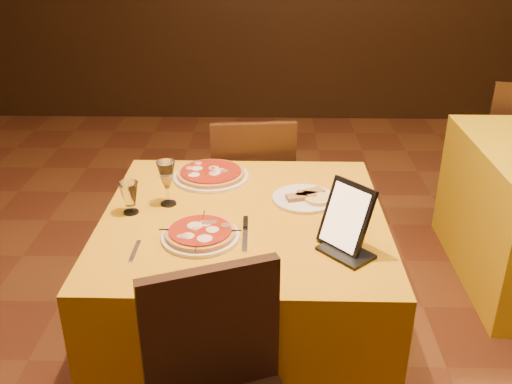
{
  "coord_description": "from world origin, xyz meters",
  "views": [
    {
      "loc": [
        -0.05,
        -1.96,
        1.8
      ],
      "look_at": [
        -0.1,
        -0.01,
        0.86
      ],
      "focal_mm": 40.0,
      "sensor_mm": 36.0,
      "label": 1
    }
  ],
  "objects_px": {
    "pizza_far": "(211,175)",
    "water_glass": "(130,198)",
    "chair_main_far": "(251,192)",
    "tablet": "(346,217)",
    "main_table": "(244,294)",
    "wine_glass": "(167,183)",
    "pizza_near": "(200,234)"
  },
  "relations": [
    {
      "from": "main_table",
      "to": "tablet",
      "type": "height_order",
      "value": "tablet"
    },
    {
      "from": "chair_main_far",
      "to": "wine_glass",
      "type": "bearing_deg",
      "value": 60.89
    },
    {
      "from": "pizza_far",
      "to": "tablet",
      "type": "height_order",
      "value": "tablet"
    },
    {
      "from": "main_table",
      "to": "pizza_far",
      "type": "relative_size",
      "value": 3.26
    },
    {
      "from": "pizza_far",
      "to": "tablet",
      "type": "bearing_deg",
      "value": -47.68
    },
    {
      "from": "chair_main_far",
      "to": "tablet",
      "type": "xyz_separation_m",
      "value": [
        0.37,
        -1.06,
        0.41
      ]
    },
    {
      "from": "pizza_near",
      "to": "tablet",
      "type": "relative_size",
      "value": 1.17
    },
    {
      "from": "main_table",
      "to": "pizza_far",
      "type": "bearing_deg",
      "value": 114.66
    },
    {
      "from": "tablet",
      "to": "main_table",
      "type": "bearing_deg",
      "value": -164.18
    },
    {
      "from": "water_glass",
      "to": "tablet",
      "type": "relative_size",
      "value": 0.53
    },
    {
      "from": "main_table",
      "to": "pizza_far",
      "type": "height_order",
      "value": "pizza_far"
    },
    {
      "from": "chair_main_far",
      "to": "pizza_near",
      "type": "bearing_deg",
      "value": 75.14
    },
    {
      "from": "pizza_far",
      "to": "water_glass",
      "type": "height_order",
      "value": "water_glass"
    },
    {
      "from": "chair_main_far",
      "to": "water_glass",
      "type": "distance_m",
      "value": 1.0
    },
    {
      "from": "pizza_near",
      "to": "water_glass",
      "type": "xyz_separation_m",
      "value": [
        -0.3,
        0.19,
        0.05
      ]
    },
    {
      "from": "main_table",
      "to": "chair_main_far",
      "type": "bearing_deg",
      "value": 90.0
    },
    {
      "from": "tablet",
      "to": "wine_glass",
      "type": "bearing_deg",
      "value": -157.19
    },
    {
      "from": "main_table",
      "to": "chair_main_far",
      "type": "xyz_separation_m",
      "value": [
        0.0,
        0.83,
        0.08
      ]
    },
    {
      "from": "tablet",
      "to": "water_glass",
      "type": "bearing_deg",
      "value": -148.53
    },
    {
      "from": "main_table",
      "to": "water_glass",
      "type": "xyz_separation_m",
      "value": [
        -0.44,
        0.01,
        0.44
      ]
    },
    {
      "from": "main_table",
      "to": "chair_main_far",
      "type": "height_order",
      "value": "chair_main_far"
    },
    {
      "from": "wine_glass",
      "to": "tablet",
      "type": "xyz_separation_m",
      "value": [
        0.67,
        -0.31,
        0.03
      ]
    },
    {
      "from": "tablet",
      "to": "pizza_near",
      "type": "bearing_deg",
      "value": -137.32
    },
    {
      "from": "pizza_far",
      "to": "water_glass",
      "type": "relative_size",
      "value": 2.59
    },
    {
      "from": "pizza_far",
      "to": "wine_glass",
      "type": "xyz_separation_m",
      "value": [
        -0.15,
        -0.26,
        0.08
      ]
    },
    {
      "from": "main_table",
      "to": "tablet",
      "type": "distance_m",
      "value": 0.66
    },
    {
      "from": "wine_glass",
      "to": "tablet",
      "type": "bearing_deg",
      "value": -25.02
    },
    {
      "from": "chair_main_far",
      "to": "pizza_far",
      "type": "height_order",
      "value": "chair_main_far"
    },
    {
      "from": "wine_glass",
      "to": "water_glass",
      "type": "bearing_deg",
      "value": -150.28
    },
    {
      "from": "pizza_far",
      "to": "water_glass",
      "type": "xyz_separation_m",
      "value": [
        -0.28,
        -0.34,
        0.05
      ]
    },
    {
      "from": "wine_glass",
      "to": "tablet",
      "type": "relative_size",
      "value": 0.78
    },
    {
      "from": "main_table",
      "to": "chair_main_far",
      "type": "distance_m",
      "value": 0.83
    }
  ]
}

